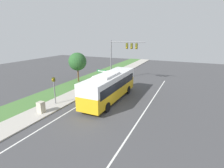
% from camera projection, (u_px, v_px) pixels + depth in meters
% --- Properties ---
extents(ground_plane, '(80.00, 80.00, 0.00)m').
position_uv_depth(ground_plane, '(109.00, 109.00, 18.76)').
color(ground_plane, '#424244').
extents(sidewalk, '(2.80, 80.00, 0.12)m').
position_uv_depth(sidewalk, '(63.00, 100.00, 21.23)').
color(sidewalk, '#ADA89E').
rests_on(sidewalk, ground_plane).
extents(grass_verge, '(3.60, 80.00, 0.10)m').
position_uv_depth(grass_verge, '(43.00, 97.00, 22.52)').
color(grass_verge, '#477538').
rests_on(grass_verge, ground_plane).
extents(lane_divider_near, '(0.14, 30.00, 0.01)m').
position_uv_depth(lane_divider_near, '(81.00, 104.00, 20.20)').
color(lane_divider_near, silver).
rests_on(lane_divider_near, ground_plane).
extents(lane_divider_far, '(0.14, 30.00, 0.01)m').
position_uv_depth(lane_divider_far, '(142.00, 116.00, 17.31)').
color(lane_divider_far, silver).
rests_on(lane_divider_far, ground_plane).
extents(bus, '(2.71, 10.49, 3.44)m').
position_uv_depth(bus, '(110.00, 85.00, 21.00)').
color(bus, gold).
rests_on(bus, ground_plane).
extents(signal_gantry, '(5.87, 0.41, 6.88)m').
position_uv_depth(signal_gantry, '(122.00, 52.00, 28.58)').
color(signal_gantry, slate).
rests_on(signal_gantry, ground_plane).
extents(pedestrian_signal, '(0.28, 0.34, 3.19)m').
position_uv_depth(pedestrian_signal, '(54.00, 86.00, 19.52)').
color(pedestrian_signal, slate).
rests_on(pedestrian_signal, ground_plane).
extents(street_sign, '(1.64, 0.08, 2.58)m').
position_uv_depth(street_sign, '(101.00, 74.00, 27.15)').
color(street_sign, slate).
rests_on(street_sign, ground_plane).
extents(utility_cabinet, '(0.61, 0.61, 1.12)m').
position_uv_depth(utility_cabinet, '(41.00, 107.00, 17.65)').
color(utility_cabinet, '#B7B29E').
rests_on(utility_cabinet, sidewalk).
extents(roadside_tree, '(2.95, 2.95, 4.87)m').
position_uv_depth(roadside_tree, '(77.00, 62.00, 28.73)').
color(roadside_tree, brown).
rests_on(roadside_tree, grass_verge).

